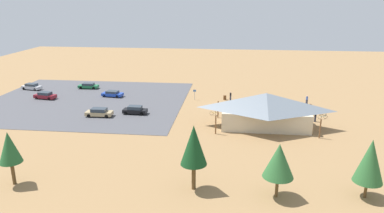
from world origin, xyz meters
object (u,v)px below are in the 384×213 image
object	(u,v)px
pine_center	(194,146)
bicycle_white_near_porch	(322,113)
car_black_aisle_side	(135,110)
car_silver_inner_stall	(32,87)
trash_bin	(225,98)
pine_west	(9,148)
car_blue_far_end	(112,94)
bicycle_purple_edge_north	(266,102)
visitor_near_lot	(307,100)
bicycle_blue_yard_left	(258,99)
bicycle_black_lone_east	(255,102)
lot_sign	(195,93)
pine_east	(279,161)
bicycle_silver_trailside	(224,110)
car_green_front_row	(88,86)
pine_far_west	(370,161)
bicycle_teal_yard_center	(323,117)
car_maroon_second_row	(45,95)
visitor_at_bikes	(315,116)
visitor_crossing_yard	(231,96)
bike_pavilion	(266,109)
car_tan_near_entry	(99,112)
bicycle_yellow_yard_front	(214,113)

from	to	relation	value
pine_center	bicycle_white_near_porch	xyz separation A→B (m)	(-19.86, -28.36, -4.74)
car_black_aisle_side	car_silver_inner_stall	size ratio (longest dim) A/B	0.92
trash_bin	pine_west	xyz separation A→B (m)	(22.53, 37.79, 3.95)
car_blue_far_end	car_black_aisle_side	bearing A→B (deg)	125.42
trash_bin	pine_center	size ratio (longest dim) A/B	0.12
bicycle_purple_edge_north	visitor_near_lot	distance (m)	7.95
bicycle_blue_yard_left	car_black_aisle_side	distance (m)	24.93
car_silver_inner_stall	visitor_near_lot	distance (m)	59.81
pine_west	bicycle_black_lone_east	world-z (taller)	pine_west
lot_sign	pine_east	distance (m)	38.70
bicycle_silver_trailside	car_green_front_row	bearing A→B (deg)	-23.90
pine_east	bicycle_white_near_porch	bearing A→B (deg)	-110.85
pine_far_west	bicycle_teal_yard_center	size ratio (longest dim) A/B	3.90
pine_center	pine_west	bearing A→B (deg)	3.41
lot_sign	bicycle_silver_trailside	world-z (taller)	lot_sign
pine_west	pine_center	distance (m)	20.16
visitor_near_lot	bicycle_black_lone_east	bearing A→B (deg)	4.89
trash_bin	pine_far_west	size ratio (longest dim) A/B	0.14
pine_far_west	car_maroon_second_row	bearing A→B (deg)	-31.98
bicycle_black_lone_east	visitor_at_bikes	size ratio (longest dim) A/B	0.72
car_black_aisle_side	visitor_crossing_yard	world-z (taller)	visitor_crossing_yard
bicycle_purple_edge_north	bicycle_teal_yard_center	world-z (taller)	bicycle_teal_yard_center
trash_bin	lot_sign	distance (m)	6.25
pine_west	visitor_near_lot	xyz separation A→B (m)	(-38.56, -36.39, -3.48)
car_black_aisle_side	bicycle_purple_edge_north	bearing A→B (deg)	-159.08
bike_pavilion	car_tan_near_entry	xyz separation A→B (m)	(28.44, -2.20, -2.36)
bicycle_silver_trailside	visitor_at_bikes	xyz separation A→B (m)	(-15.46, 3.94, 0.56)
trash_bin	bicycle_teal_yard_center	xyz separation A→B (m)	(-17.11, 10.32, -0.09)
pine_east	pine_center	bearing A→B (deg)	-4.08
pine_east	car_black_aisle_side	xyz separation A→B (m)	(22.13, -25.87, -3.36)
bicycle_teal_yard_center	car_tan_near_entry	distance (m)	38.84
car_black_aisle_side	visitor_near_lot	distance (m)	33.28
visitor_crossing_yard	car_silver_inner_stall	bearing A→B (deg)	-4.53
bike_pavilion	bicycle_yellow_yard_front	distance (m)	10.25
pine_center	trash_bin	bearing A→B (deg)	-93.78
bike_pavilion	bicycle_purple_edge_north	bearing A→B (deg)	-95.56
visitor_crossing_yard	pine_west	bearing A→B (deg)	57.83
car_tan_near_entry	car_maroon_second_row	distance (m)	18.03
bicycle_purple_edge_north	car_black_aisle_side	size ratio (longest dim) A/B	0.37
trash_bin	pine_far_west	bearing A→B (deg)	113.30
car_blue_far_end	visitor_crossing_yard	world-z (taller)	visitor_crossing_yard
pine_far_west	bicycle_black_lone_east	size ratio (longest dim) A/B	5.09
pine_center	bicycle_teal_yard_center	distance (m)	33.08
pine_far_west	bicycle_silver_trailside	distance (m)	32.49
bicycle_blue_yard_left	bike_pavilion	bearing A→B (deg)	90.85
trash_bin	bicycle_purple_edge_north	world-z (taller)	trash_bin
trash_bin	car_green_front_row	world-z (taller)	car_green_front_row
bicycle_blue_yard_left	bicycle_white_near_porch	xyz separation A→B (m)	(-10.84, 7.93, 0.03)
trash_bin	bicycle_teal_yard_center	bearing A→B (deg)	148.89
pine_far_west	bicycle_teal_yard_center	bearing A→B (deg)	-93.25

